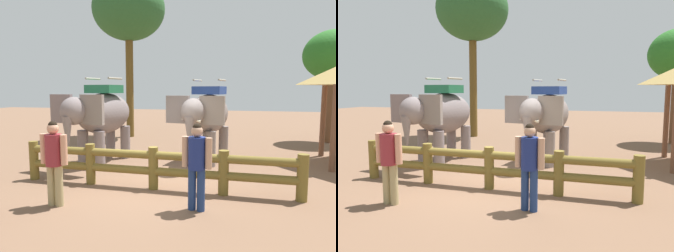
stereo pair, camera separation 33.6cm
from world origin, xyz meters
The scene contains 8 objects.
ground_plane centered at (0.00, 0.00, 0.00)m, with size 60.00×60.00×0.00m, color brown.
log_fence centered at (0.00, -0.24, 0.61)m, with size 7.05×0.31×1.05m.
elephant_near_left centered at (-2.48, 2.02, 1.60)m, with size 1.95×3.37×2.84m.
elephant_center centered at (0.90, 3.00, 1.57)m, with size 2.00×3.32×2.79m.
tourist_woman_in_black centered at (1.24, -1.35, 1.03)m, with size 0.62×0.40×1.78m.
tourist_man_in_blue centered at (-1.69, -1.81, 1.04)m, with size 0.64×0.37×1.80m.
tree_far_left centered at (5.93, 8.35, 3.90)m, with size 2.64×2.64×5.13m.
tree_back_center centered at (-3.69, 7.84, 6.38)m, with size 3.64×3.64×8.00m.
Camera 1 is at (2.18, -7.45, 2.44)m, focal length 33.55 mm.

